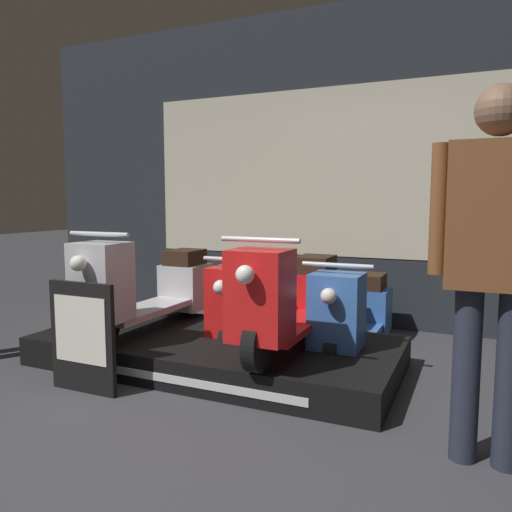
# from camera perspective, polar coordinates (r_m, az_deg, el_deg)

# --- Properties ---
(ground_plane) EXTENTS (30.00, 30.00, 0.00)m
(ground_plane) POSITION_cam_1_polar(r_m,az_deg,el_deg) (2.70, -14.35, -21.86)
(ground_plane) COLOR #38383D
(shop_wall_back) EXTENTS (6.93, 0.09, 3.20)m
(shop_wall_back) POSITION_cam_1_polar(r_m,az_deg,el_deg) (5.25, 7.57, 9.90)
(shop_wall_back) COLOR #23282D
(shop_wall_back) RESTS_ON ground_plane
(display_platform) EXTENTS (2.75, 1.28, 0.22)m
(display_platform) POSITION_cam_1_polar(r_m,az_deg,el_deg) (3.95, -4.58, -10.74)
(display_platform) COLOR black
(display_platform) RESTS_ON ground_plane
(scooter_display_left) EXTENTS (0.51, 1.59, 0.83)m
(scooter_display_left) POSITION_cam_1_polar(r_m,az_deg,el_deg) (4.18, -12.07, -3.52)
(scooter_display_left) COLOR black
(scooter_display_left) RESTS_ON display_platform
(scooter_display_right) EXTENTS (0.51, 1.59, 0.83)m
(scooter_display_right) POSITION_cam_1_polar(r_m,az_deg,el_deg) (3.59, 4.13, -4.99)
(scooter_display_right) COLOR black
(scooter_display_right) RESTS_ON display_platform
(scooter_backrow_0) EXTENTS (0.51, 1.59, 0.83)m
(scooter_backrow_0) POSITION_cam_1_polar(r_m,az_deg,el_deg) (4.44, 0.75, -5.67)
(scooter_backrow_0) COLOR black
(scooter_backrow_0) RESTS_ON ground_plane
(scooter_backrow_1) EXTENTS (0.51, 1.59, 0.83)m
(scooter_backrow_1) POSITION_cam_1_polar(r_m,az_deg,el_deg) (4.19, 11.20, -6.53)
(scooter_backrow_1) COLOR black
(scooter_backrow_1) RESTS_ON ground_plane
(person_right_browsing) EXTENTS (0.58, 0.24, 1.79)m
(person_right_browsing) POSITION_cam_1_polar(r_m,az_deg,el_deg) (2.56, 25.60, 1.09)
(person_right_browsing) COLOR #232838
(person_right_browsing) RESTS_ON ground_plane
(price_sign_board) EXTENTS (0.52, 0.04, 0.74)m
(price_sign_board) POSITION_cam_1_polar(r_m,az_deg,el_deg) (3.52, -19.23, -8.73)
(price_sign_board) COLOR black
(price_sign_board) RESTS_ON ground_plane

